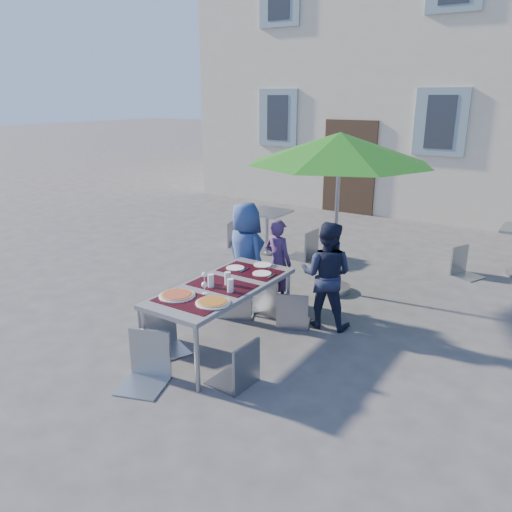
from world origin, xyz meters
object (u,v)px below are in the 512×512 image
Objects in this scene: pizza_near_right at (213,302)px; bg_chair_l_1 at (466,244)px; child_0 at (246,255)px; chair_4 at (238,337)px; bg_chair_l_0 at (236,219)px; pizza_near_left at (177,295)px; patio_umbrella at (340,149)px; child_2 at (326,275)px; chair_0 at (235,272)px; chair_5 at (143,329)px; chair_1 at (268,273)px; dining_table at (222,290)px; cafe_table_0 at (267,224)px; bg_chair_r_0 at (307,227)px; chair_3 at (159,300)px; chair_2 at (293,288)px; child_1 at (278,262)px.

bg_chair_l_1 is (1.53, 4.47, -0.26)m from pizza_near_right.
child_0 reaches higher than pizza_near_right.
bg_chair_l_0 is (-2.83, 3.93, -0.00)m from chair_4.
bg_chair_l_0 is (-2.03, 3.89, -0.25)m from pizza_near_left.
bg_chair_l_1 is (1.44, 1.77, -1.53)m from patio_umbrella.
child_0 reaches higher than bg_chair_l_0.
child_0 is (-0.70, 1.60, -0.06)m from pizza_near_right.
chair_4 is (-0.11, -1.70, -0.14)m from child_2.
patio_umbrella is at bearing 95.83° from chair_4.
chair_0 is 1.76m from chair_5.
chair_5 is (-0.14, -2.06, 0.01)m from chair_1.
chair_1 reaches higher than dining_table.
cafe_table_0 is (-1.75, 3.81, -0.24)m from pizza_near_right.
dining_table is 4.92× the size of pizza_near_left.
patio_umbrella is at bearing 80.80° from chair_5.
pizza_near_left is 4.94m from bg_chair_l_1.
pizza_near_right is 4.56m from bg_chair_l_0.
pizza_near_left is 0.38× the size of bg_chair_r_0.
child_2 reaches higher than cafe_table_0.
chair_3 is (-0.20, -1.16, -0.01)m from chair_0.
chair_3 is 1.12× the size of chair_4.
pizza_near_left is at bearing -109.99° from dining_table.
chair_2 is 0.35× the size of patio_umbrella.
child_1 reaches higher than cafe_table_0.
chair_2 is 1.62m from chair_3.
pizza_near_left is 4.40m from bg_chair_l_0.
dining_table is at bearing -86.51° from chair_1.
bg_chair_r_0 reaches higher than pizza_near_left.
bg_chair_l_0 is (-1.76, 2.24, -0.19)m from child_0.
bg_chair_l_1 reaches higher than pizza_near_right.
dining_table is 0.70m from chair_3.
chair_1 is at bearing 93.49° from dining_table.
child_2 is 2.01m from chair_3.
chair_5 is at bearing -58.96° from chair_3.
chair_2 is 0.87× the size of chair_3.
pizza_near_right is 0.46m from chair_4.
chair_4 is 0.92× the size of chair_5.
bg_chair_l_0 is at bearing 125.32° from chair_0.
patio_umbrella is 3.17m from bg_chair_l_0.
dining_table is at bearing -113.77° from bg_chair_l_1.
cafe_table_0 is (-1.15, 2.60, -0.08)m from chair_0.
chair_5 is at bearing -151.07° from chair_4.
bg_chair_l_0 is at bearing -178.90° from bg_chair_r_0.
chair_0 reaches higher than cafe_table_0.
bg_chair_l_0 is at bearing 122.60° from pizza_near_right.
child_1 is 1.31× the size of bg_chair_l_0.
dining_table is 0.84m from chair_4.
cafe_table_0 is at bearing -1.95° from bg_chair_l_0.
child_0 is 0.46m from child_1.
pizza_near_right is at bearing -91.90° from patio_umbrella.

